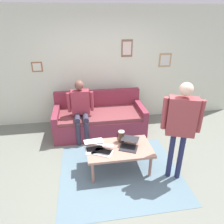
{
  "coord_description": "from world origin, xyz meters",
  "views": [
    {
      "loc": [
        0.53,
        2.63,
        2.45
      ],
      "look_at": [
        -0.01,
        -0.82,
        0.8
      ],
      "focal_mm": 32.57,
      "sensor_mm": 36.0,
      "label": 1
    }
  ],
  "objects_px": {
    "laptop_center": "(129,145)",
    "person_seated": "(81,107)",
    "coffee_table": "(119,150)",
    "french_press": "(121,136)",
    "couch": "(99,119)",
    "laptop_right": "(94,147)",
    "person_standing": "(181,121)",
    "laptop_left": "(103,149)"
  },
  "relations": [
    {
      "from": "coffee_table",
      "to": "french_press",
      "type": "bearing_deg",
      "value": -110.22
    },
    {
      "from": "person_standing",
      "to": "laptop_right",
      "type": "bearing_deg",
      "value": -16.14
    },
    {
      "from": "laptop_center",
      "to": "laptop_left",
      "type": "bearing_deg",
      "value": 7.28
    },
    {
      "from": "couch",
      "to": "coffee_table",
      "type": "height_order",
      "value": "couch"
    },
    {
      "from": "couch",
      "to": "french_press",
      "type": "xyz_separation_m",
      "value": [
        -0.27,
        1.19,
        0.24
      ]
    },
    {
      "from": "coffee_table",
      "to": "french_press",
      "type": "distance_m",
      "value": 0.25
    },
    {
      "from": "person_seated",
      "to": "laptop_right",
      "type": "bearing_deg",
      "value": 99.59
    },
    {
      "from": "laptop_center",
      "to": "laptop_right",
      "type": "bearing_deg",
      "value": -3.78
    },
    {
      "from": "laptop_center",
      "to": "couch",
      "type": "bearing_deg",
      "value": -75.04
    },
    {
      "from": "laptop_left",
      "to": "person_seated",
      "type": "bearing_deg",
      "value": -75.1
    },
    {
      "from": "laptop_center",
      "to": "french_press",
      "type": "bearing_deg",
      "value": -62.22
    },
    {
      "from": "laptop_right",
      "to": "coffee_table",
      "type": "bearing_deg",
      "value": 175.53
    },
    {
      "from": "laptop_center",
      "to": "person_seated",
      "type": "bearing_deg",
      "value": -56.17
    },
    {
      "from": "laptop_left",
      "to": "laptop_right",
      "type": "distance_m",
      "value": 0.16
    },
    {
      "from": "coffee_table",
      "to": "french_press",
      "type": "xyz_separation_m",
      "value": [
        -0.07,
        -0.18,
        0.15
      ]
    },
    {
      "from": "laptop_center",
      "to": "laptop_right",
      "type": "height_order",
      "value": "laptop_right"
    },
    {
      "from": "laptop_center",
      "to": "person_standing",
      "type": "bearing_deg",
      "value": 154.4
    },
    {
      "from": "coffee_table",
      "to": "person_seated",
      "type": "height_order",
      "value": "person_seated"
    },
    {
      "from": "laptop_center",
      "to": "french_press",
      "type": "relative_size",
      "value": 1.83
    },
    {
      "from": "coffee_table",
      "to": "laptop_left",
      "type": "height_order",
      "value": "laptop_left"
    },
    {
      "from": "coffee_table",
      "to": "person_standing",
      "type": "height_order",
      "value": "person_standing"
    },
    {
      "from": "couch",
      "to": "laptop_center",
      "type": "distance_m",
      "value": 1.44
    },
    {
      "from": "coffee_table",
      "to": "laptop_center",
      "type": "distance_m",
      "value": 0.19
    },
    {
      "from": "person_standing",
      "to": "french_press",
      "type": "bearing_deg",
      "value": -33.34
    },
    {
      "from": "laptop_right",
      "to": "french_press",
      "type": "height_order",
      "value": "french_press"
    },
    {
      "from": "person_standing",
      "to": "laptop_left",
      "type": "bearing_deg",
      "value": -13.44
    },
    {
      "from": "french_press",
      "to": "person_seated",
      "type": "xyz_separation_m",
      "value": [
        0.67,
        -0.96,
        0.18
      ]
    },
    {
      "from": "french_press",
      "to": "person_standing",
      "type": "xyz_separation_m",
      "value": [
        -0.79,
        0.52,
        0.51
      ]
    },
    {
      "from": "laptop_left",
      "to": "person_seated",
      "type": "distance_m",
      "value": 1.28
    },
    {
      "from": "coffee_table",
      "to": "couch",
      "type": "bearing_deg",
      "value": -81.62
    },
    {
      "from": "couch",
      "to": "coffee_table",
      "type": "relative_size",
      "value": 1.84
    },
    {
      "from": "laptop_center",
      "to": "french_press",
      "type": "xyz_separation_m",
      "value": [
        0.1,
        -0.19,
        0.06
      ]
    },
    {
      "from": "couch",
      "to": "person_standing",
      "type": "xyz_separation_m",
      "value": [
        -1.06,
        1.71,
        0.75
      ]
    },
    {
      "from": "laptop_left",
      "to": "laptop_center",
      "type": "bearing_deg",
      "value": -172.72
    },
    {
      "from": "couch",
      "to": "person_seated",
      "type": "distance_m",
      "value": 0.63
    },
    {
      "from": "french_press",
      "to": "laptop_center",
      "type": "bearing_deg",
      "value": 117.78
    },
    {
      "from": "laptop_right",
      "to": "person_seated",
      "type": "height_order",
      "value": "person_seated"
    },
    {
      "from": "couch",
      "to": "laptop_right",
      "type": "xyz_separation_m",
      "value": [
        0.22,
        1.34,
        0.18
      ]
    },
    {
      "from": "french_press",
      "to": "person_standing",
      "type": "relative_size",
      "value": 0.14
    },
    {
      "from": "person_standing",
      "to": "person_seated",
      "type": "relative_size",
      "value": 1.28
    },
    {
      "from": "couch",
      "to": "person_seated",
      "type": "bearing_deg",
      "value": 29.39
    },
    {
      "from": "couch",
      "to": "french_press",
      "type": "relative_size",
      "value": 8.56
    }
  ]
}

